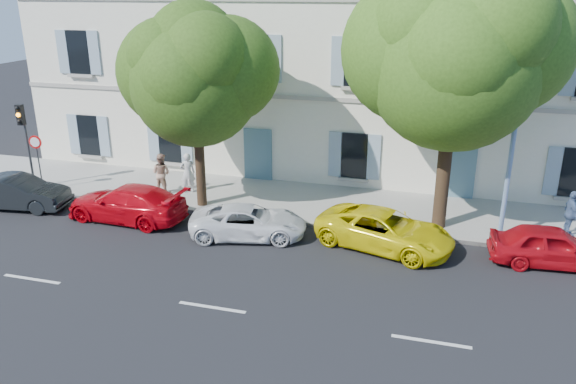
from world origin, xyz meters
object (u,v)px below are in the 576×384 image
(car_white_coupe, at_px, (249,222))
(car_yellow_supercar, at_px, (385,230))
(pedestrian_b, at_px, (161,173))
(street_lamp, at_px, (519,107))
(car_dark_sedan, at_px, (18,192))
(road_sign, at_px, (37,151))
(traffic_light, at_px, (23,128))
(pedestrian_a, at_px, (188,173))
(car_red_hatchback, at_px, (552,246))
(car_red_coupe, at_px, (127,203))
(tree_left, at_px, (195,82))
(tree_right, at_px, (454,63))
(pedestrian_c, at_px, (571,214))

(car_white_coupe, bearing_deg, car_yellow_supercar, -98.20)
(car_yellow_supercar, distance_m, pedestrian_b, 10.13)
(street_lamp, relative_size, pedestrian_b, 4.82)
(car_dark_sedan, bearing_deg, road_sign, 0.22)
(car_yellow_supercar, distance_m, traffic_light, 15.83)
(car_dark_sedan, relative_size, pedestrian_a, 2.36)
(car_white_coupe, bearing_deg, road_sign, 66.73)
(car_red_hatchback, bearing_deg, car_red_coupe, 86.78)
(road_sign, distance_m, pedestrian_b, 5.36)
(car_dark_sedan, relative_size, tree_left, 0.53)
(car_red_coupe, distance_m, street_lamp, 14.40)
(car_yellow_supercar, relative_size, road_sign, 1.92)
(tree_right, bearing_deg, traffic_light, -178.40)
(car_dark_sedan, height_order, road_sign, road_sign)
(car_red_hatchback, height_order, street_lamp, street_lamp)
(pedestrian_a, relative_size, pedestrian_c, 1.04)
(car_dark_sedan, distance_m, car_white_coupe, 9.92)
(tree_right, relative_size, road_sign, 3.78)
(street_lamp, bearing_deg, tree_left, 178.40)
(car_white_coupe, xyz_separation_m, pedestrian_a, (-3.92, 3.33, 0.44))
(car_yellow_supercar, bearing_deg, tree_left, 93.26)
(car_red_coupe, distance_m, traffic_light, 6.42)
(traffic_light, bearing_deg, tree_left, 0.99)
(road_sign, xyz_separation_m, pedestrian_b, (5.15, 1.17, -0.90))
(car_red_hatchback, xyz_separation_m, road_sign, (-20.26, 1.23, 1.26))
(car_dark_sedan, bearing_deg, pedestrian_c, -89.96)
(car_red_coupe, distance_m, pedestrian_c, 16.23)
(car_red_coupe, bearing_deg, street_lamp, 100.22)
(tree_left, relative_size, pedestrian_a, 4.43)
(car_white_coupe, xyz_separation_m, car_yellow_supercar, (4.80, 0.41, 0.08))
(car_yellow_supercar, distance_m, tree_left, 8.95)
(car_white_coupe, height_order, pedestrian_c, pedestrian_c)
(pedestrian_a, bearing_deg, pedestrian_b, -10.97)
(car_white_coupe, xyz_separation_m, street_lamp, (8.67, 1.81, 4.29))
(street_lamp, xyz_separation_m, pedestrian_b, (-13.66, 1.18, -3.85))
(pedestrian_a, height_order, pedestrian_b, pedestrian_a)
(car_red_hatchback, distance_m, tree_left, 13.71)
(car_red_hatchback, bearing_deg, tree_left, 78.51)
(car_dark_sedan, xyz_separation_m, tree_right, (16.47, 2.38, 5.42))
(car_red_hatchback, distance_m, street_lamp, 4.61)
(car_red_hatchback, xyz_separation_m, traffic_light, (-20.90, 1.41, 2.17))
(pedestrian_b, xyz_separation_m, pedestrian_c, (15.99, -0.15, -0.03))
(road_sign, distance_m, street_lamp, 19.05)
(car_red_coupe, xyz_separation_m, pedestrian_b, (0.02, 2.78, 0.33))
(tree_right, height_order, road_sign, tree_right)
(tree_right, xyz_separation_m, pedestrian_a, (-10.48, 0.85, -5.08))
(tree_left, distance_m, street_lamp, 11.44)
(pedestrian_c, bearing_deg, car_red_hatchback, 148.46)
(tree_right, distance_m, street_lamp, 2.54)
(car_red_coupe, relative_size, car_red_hatchback, 1.23)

